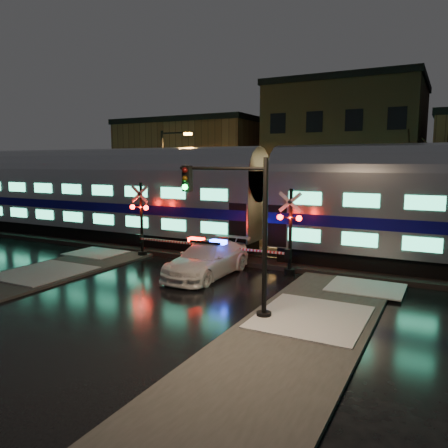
{
  "coord_description": "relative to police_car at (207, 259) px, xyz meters",
  "views": [
    {
      "loc": [
        10.44,
        -16.84,
        5.29
      ],
      "look_at": [
        0.29,
        2.5,
        2.2
      ],
      "focal_mm": 35.0,
      "sensor_mm": 36.0,
      "label": 1
    }
  ],
  "objects": [
    {
      "name": "crossing_signal_left",
      "position": [
        -4.97,
        1.83,
        0.93
      ],
      "size": [
        5.92,
        0.66,
        4.19
      ],
      "color": "black",
      "rests_on": "ground"
    },
    {
      "name": "ballast",
      "position": [
        -0.47,
        4.53,
        -0.68
      ],
      "size": [
        90.0,
        4.2,
        0.24
      ],
      "primitive_type": "cube",
      "color": "black",
      "rests_on": "ground"
    },
    {
      "name": "building_mid",
      "position": [
        1.53,
        22.03,
        4.95
      ],
      "size": [
        12.0,
        11.0,
        11.5
      ],
      "primitive_type": "cube",
      "color": "brown",
      "rests_on": "ground"
    },
    {
      "name": "train",
      "position": [
        1.21,
        4.52,
        2.58
      ],
      "size": [
        51.0,
        3.12,
        5.92
      ],
      "color": "black",
      "rests_on": "ballast"
    },
    {
      "name": "traffic_light",
      "position": [
        3.72,
        -4.16,
        2.1
      ],
      "size": [
        3.53,
        0.66,
        5.45
      ],
      "rotation": [
        0.0,
        0.0,
        -0.1
      ],
      "color": "black",
      "rests_on": "ground"
    },
    {
      "name": "sidewalk_right",
      "position": [
        6.03,
        -6.47,
        -0.74
      ],
      "size": [
        4.0,
        20.0,
        0.12
      ],
      "primitive_type": "cube",
      "color": "#2D2D2D",
      "rests_on": "ground"
    },
    {
      "name": "police_car",
      "position": [
        0.0,
        0.0,
        0.0
      ],
      "size": [
        2.34,
        5.53,
        1.77
      ],
      "rotation": [
        0.0,
        0.0,
        -0.02
      ],
      "color": "white",
      "rests_on": "ground"
    },
    {
      "name": "building_left",
      "position": [
        -13.47,
        21.53,
        3.7
      ],
      "size": [
        14.0,
        10.0,
        9.0
      ],
      "primitive_type": "cube",
      "color": "brown",
      "rests_on": "ground"
    },
    {
      "name": "crossing_signal_right",
      "position": [
        3.02,
        1.83,
        0.89
      ],
      "size": [
        5.77,
        0.66,
        4.09
      ],
      "color": "black",
      "rests_on": "ground"
    },
    {
      "name": "streetlight",
      "position": [
        -8.29,
        8.53,
        3.53
      ],
      "size": [
        2.51,
        0.26,
        7.51
      ],
      "color": "black",
      "rests_on": "ground"
    },
    {
      "name": "ground",
      "position": [
        -0.47,
        -0.47,
        -0.8
      ],
      "size": [
        120.0,
        120.0,
        0.0
      ],
      "primitive_type": "plane",
      "color": "black",
      "rests_on": "ground"
    }
  ]
}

